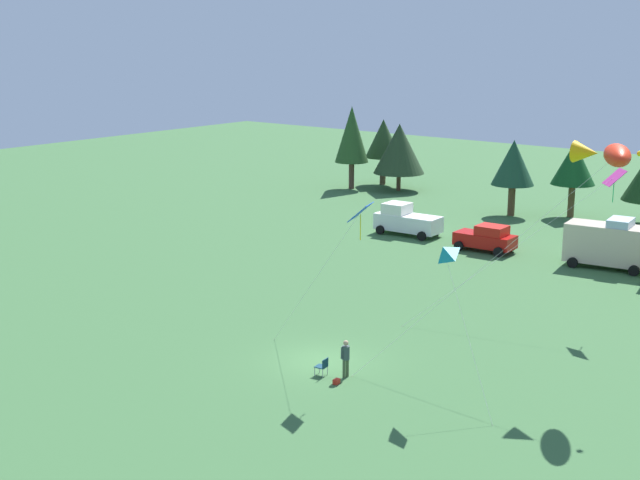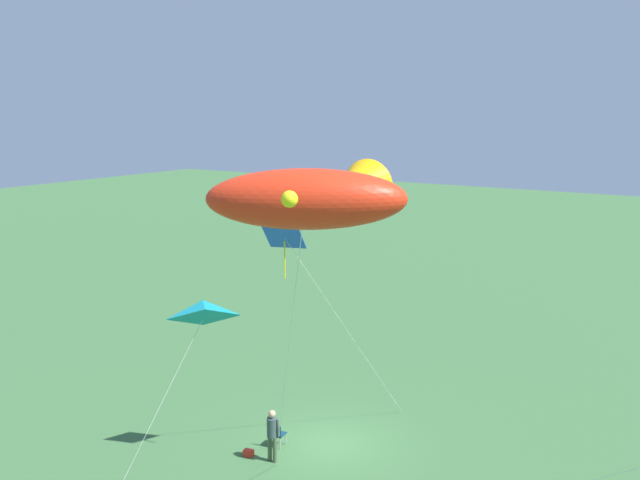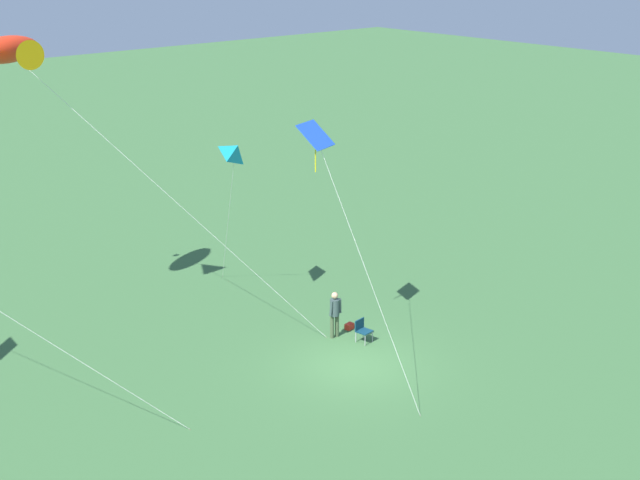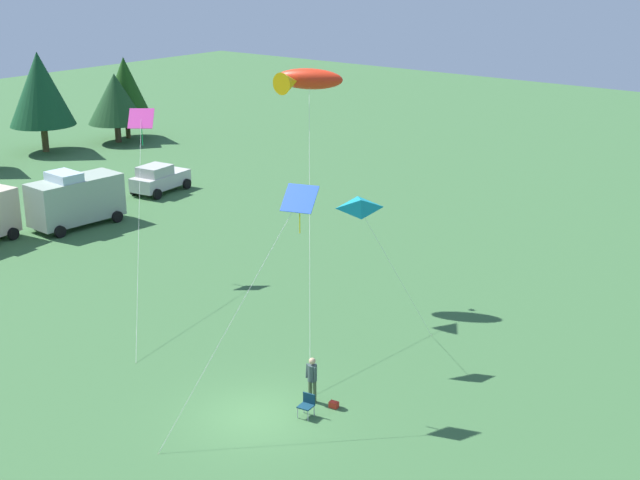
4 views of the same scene
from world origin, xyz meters
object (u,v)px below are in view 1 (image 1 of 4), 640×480
at_px(folding_chair, 323,365).
at_px(car_red_sedan, 487,238).
at_px(kite_delta_teal, 443,253).
at_px(kite_large_fish, 609,155).
at_px(kite_diamond_blue, 359,215).
at_px(truck_white_pickup, 406,220).
at_px(kite_diamond_rainbow, 610,181).
at_px(person_kite_flyer, 346,356).
at_px(backpack_on_grass, 336,381).
at_px(van_camper_beige, 609,243).

height_order(folding_chair, car_red_sedan, car_red_sedan).
bearing_deg(car_red_sedan, kite_delta_teal, -68.19).
bearing_deg(kite_delta_teal, kite_large_fish, 55.65).
bearing_deg(car_red_sedan, kite_diamond_blue, -77.11).
relative_size(folding_chair, kite_large_fish, 0.08).
bearing_deg(truck_white_pickup, kite_large_fish, 137.34).
bearing_deg(kite_large_fish, kite_diamond_rainbow, 109.62).
height_order(person_kite_flyer, kite_diamond_rainbow, kite_diamond_rainbow).
relative_size(kite_diamond_rainbow, kite_delta_teal, 1.31).
bearing_deg(car_red_sedan, truck_white_pickup, 170.92).
bearing_deg(person_kite_flyer, kite_diamond_rainbow, -105.48).
distance_m(truck_white_pickup, kite_diamond_rainbow, 22.82).
bearing_deg(car_red_sedan, kite_diamond_rainbow, -40.52).
xyz_separation_m(truck_white_pickup, car_red_sedan, (7.29, -0.90, -0.15)).
bearing_deg(kite_large_fish, backpack_on_grass, -135.77).
height_order(car_red_sedan, kite_delta_teal, kite_delta_teal).
relative_size(kite_large_fish, kite_diamond_rainbow, 1.20).
bearing_deg(kite_diamond_rainbow, car_red_sedan, 141.54).
xyz_separation_m(kite_diamond_blue, kite_diamond_rainbow, (5.57, 14.47, 0.19)).
height_order(backpack_on_grass, kite_diamond_blue, kite_diamond_blue).
height_order(kite_large_fish, kite_diamond_rainbow, kite_large_fish).
xyz_separation_m(truck_white_pickup, kite_diamond_rainbow, (19.27, -10.41, 6.40)).
height_order(person_kite_flyer, kite_large_fish, kite_large_fish).
bearing_deg(van_camper_beige, person_kite_flyer, -101.84).
bearing_deg(truck_white_pickup, folding_chair, 112.92).
height_order(van_camper_beige, kite_diamond_blue, kite_diamond_blue).
height_order(folding_chair, kite_diamond_rainbow, kite_diamond_rainbow).
height_order(backpack_on_grass, kite_diamond_rainbow, kite_diamond_rainbow).
bearing_deg(kite_diamond_blue, car_red_sedan, 104.95).
xyz_separation_m(car_red_sedan, kite_large_fish, (14.80, -17.44, 9.03)).
bearing_deg(backpack_on_grass, kite_delta_teal, 24.49).
xyz_separation_m(person_kite_flyer, kite_delta_teal, (4.21, 0.98, 5.21)).
bearing_deg(kite_diamond_rainbow, person_kite_flyer, -110.53).
xyz_separation_m(truck_white_pickup, kite_diamond_blue, (13.69, -24.89, 6.21)).
bearing_deg(kite_delta_teal, van_camper_beige, 95.00).
height_order(van_camper_beige, kite_diamond_rainbow, kite_diamond_rainbow).
bearing_deg(kite_delta_teal, truck_white_pickup, 125.84).
height_order(person_kite_flyer, truck_white_pickup, truck_white_pickup).
distance_m(car_red_sedan, kite_large_fish, 24.59).
distance_m(truck_white_pickup, kite_diamond_blue, 29.08).
xyz_separation_m(van_camper_beige, kite_delta_teal, (2.17, -24.73, 4.59)).
distance_m(backpack_on_grass, kite_diamond_rainbow, 18.53).
distance_m(person_kite_flyer, car_red_sedan, 25.50).
bearing_deg(backpack_on_grass, kite_diamond_rainbow, 70.98).
height_order(car_red_sedan, kite_diamond_rainbow, kite_diamond_rainbow).
xyz_separation_m(car_red_sedan, van_camper_beige, (8.34, 1.00, 0.69)).
xyz_separation_m(car_red_sedan, kite_delta_teal, (10.50, -23.73, 5.28)).
bearing_deg(kite_delta_teal, person_kite_flyer, -166.88).
height_order(folding_chair, kite_large_fish, kite_large_fish).
distance_m(van_camper_beige, kite_delta_teal, 25.25).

